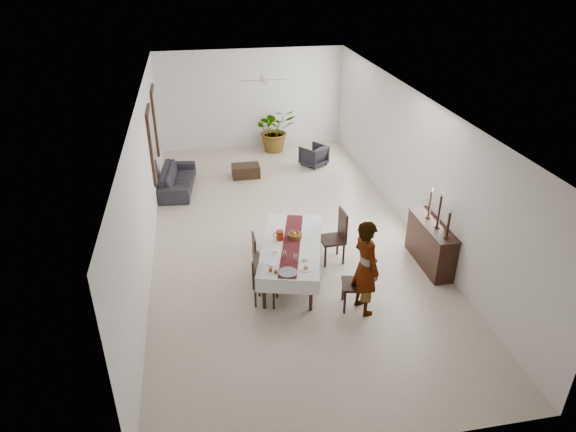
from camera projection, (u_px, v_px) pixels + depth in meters
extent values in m
cube|color=beige|center=(284.00, 232.00, 12.15)|extent=(6.00, 12.00, 0.00)
cube|color=white|center=(284.00, 99.00, 10.66)|extent=(6.00, 12.00, 0.02)
cube|color=white|center=(251.00, 99.00, 16.62)|extent=(6.00, 0.02, 3.20)
cube|color=white|center=(371.00, 359.00, 6.19)|extent=(6.00, 0.02, 3.20)
cube|color=white|center=(145.00, 180.00, 10.92)|extent=(0.02, 12.00, 3.20)
cube|color=white|center=(411.00, 161.00, 11.89)|extent=(0.02, 12.00, 3.20)
cube|color=black|center=(291.00, 245.00, 10.25)|extent=(1.55, 2.53, 0.05)
cylinder|color=black|center=(264.00, 293.00, 9.46)|extent=(0.08, 0.08, 0.69)
cylinder|color=black|center=(311.00, 295.00, 9.41)|extent=(0.08, 0.08, 0.69)
cylinder|color=black|center=(275.00, 233.00, 11.44)|extent=(0.08, 0.08, 0.69)
cylinder|color=black|center=(314.00, 234.00, 11.38)|extent=(0.08, 0.08, 0.69)
cube|color=silver|center=(291.00, 244.00, 10.24)|extent=(1.76, 2.75, 0.01)
cube|color=white|center=(263.00, 249.00, 10.34)|extent=(0.65, 2.46, 0.29)
cube|color=white|center=(320.00, 251.00, 10.27)|extent=(0.65, 2.46, 0.29)
cube|color=white|center=(287.00, 287.00, 9.19)|extent=(1.12, 0.30, 0.29)
cube|color=white|center=(295.00, 220.00, 11.42)|extent=(1.12, 0.30, 0.29)
cube|color=maroon|center=(291.00, 244.00, 10.23)|extent=(0.95, 2.46, 0.00)
cylinder|color=maroon|center=(280.00, 235.00, 10.33)|extent=(0.18, 0.18, 0.20)
torus|color=#991D0B|center=(276.00, 235.00, 10.34)|extent=(0.12, 0.05, 0.12)
cylinder|color=white|center=(296.00, 258.00, 9.63)|extent=(0.07, 0.07, 0.17)
cylinder|color=silver|center=(284.00, 254.00, 9.73)|extent=(0.07, 0.07, 0.17)
cylinder|color=white|center=(305.00, 259.00, 9.68)|extent=(0.09, 0.09, 0.06)
cylinder|color=silver|center=(305.00, 260.00, 9.69)|extent=(0.15, 0.15, 0.01)
cylinder|color=white|center=(275.00, 251.00, 9.94)|extent=(0.09, 0.09, 0.06)
cylinder|color=white|center=(275.00, 252.00, 9.95)|extent=(0.15, 0.15, 0.01)
cylinder|color=silver|center=(306.00, 269.00, 9.43)|extent=(0.24, 0.24, 0.01)
sphere|color=tan|center=(306.00, 268.00, 9.42)|extent=(0.09, 0.09, 0.09)
cylinder|color=white|center=(273.00, 263.00, 9.60)|extent=(0.24, 0.24, 0.01)
cylinder|color=white|center=(278.00, 230.00, 10.73)|extent=(0.24, 0.24, 0.01)
cylinder|color=#46464C|center=(288.00, 272.00, 9.32)|extent=(0.35, 0.35, 0.02)
cylinder|color=brown|center=(276.00, 272.00, 9.30)|extent=(0.06, 0.06, 0.07)
cylinder|color=brown|center=(271.00, 270.00, 9.35)|extent=(0.06, 0.06, 0.07)
cylinder|color=brown|center=(295.00, 236.00, 10.43)|extent=(0.29, 0.29, 0.10)
sphere|color=#9C110F|center=(296.00, 232.00, 10.41)|extent=(0.09, 0.09, 0.09)
sphere|color=#528427|center=(293.00, 232.00, 10.42)|extent=(0.08, 0.08, 0.08)
sphere|color=gold|center=(295.00, 234.00, 10.35)|extent=(0.08, 0.08, 0.08)
cube|color=black|center=(355.00, 284.00, 9.43)|extent=(0.56, 0.56, 0.05)
cylinder|color=black|center=(366.00, 303.00, 9.38)|extent=(0.06, 0.06, 0.48)
cylinder|color=black|center=(364.00, 290.00, 9.72)|extent=(0.06, 0.06, 0.48)
cylinder|color=black|center=(345.00, 302.00, 9.38)|extent=(0.06, 0.06, 0.48)
cylinder|color=black|center=(343.00, 290.00, 9.73)|extent=(0.06, 0.06, 0.48)
cube|color=black|center=(368.00, 270.00, 9.27)|extent=(0.14, 0.48, 0.61)
cube|color=black|center=(332.00, 240.00, 10.84)|extent=(0.52, 0.52, 0.06)
cylinder|color=black|center=(344.00, 254.00, 10.83)|extent=(0.05, 0.05, 0.49)
cylinder|color=black|center=(337.00, 245.00, 11.18)|extent=(0.05, 0.05, 0.49)
cylinder|color=black|center=(325.00, 257.00, 10.75)|extent=(0.05, 0.05, 0.49)
cylinder|color=black|center=(320.00, 247.00, 11.09)|extent=(0.05, 0.05, 0.49)
cube|color=black|center=(343.00, 225.00, 10.73)|extent=(0.07, 0.49, 0.63)
cube|color=black|center=(266.00, 283.00, 9.57)|extent=(0.54, 0.54, 0.05)
cylinder|color=black|center=(259.00, 287.00, 9.85)|extent=(0.05, 0.05, 0.42)
cylinder|color=black|center=(255.00, 298.00, 9.55)|extent=(0.05, 0.05, 0.42)
cylinder|color=black|center=(277.00, 289.00, 9.80)|extent=(0.05, 0.05, 0.42)
cylinder|color=black|center=(274.00, 300.00, 9.50)|extent=(0.05, 0.05, 0.42)
cube|color=black|center=(256.00, 269.00, 9.46)|extent=(0.18, 0.41, 0.54)
cube|color=black|center=(264.00, 259.00, 10.29)|extent=(0.43, 0.43, 0.05)
cylinder|color=black|center=(255.00, 265.00, 10.52)|extent=(0.04, 0.04, 0.42)
cylinder|color=black|center=(257.00, 275.00, 10.22)|extent=(0.04, 0.04, 0.42)
cylinder|color=black|center=(271.00, 263.00, 10.58)|extent=(0.04, 0.04, 0.42)
cylinder|color=black|center=(274.00, 273.00, 10.28)|extent=(0.04, 0.04, 0.42)
cube|color=black|center=(254.00, 248.00, 10.13)|extent=(0.04, 0.42, 0.54)
imported|color=#9A9EA2|center=(366.00, 267.00, 9.16)|extent=(0.60, 0.77, 1.86)
cube|color=black|center=(430.00, 245.00, 10.74)|extent=(0.42, 1.57, 0.94)
cube|color=black|center=(433.00, 225.00, 10.51)|extent=(0.46, 1.63, 0.03)
cylinder|color=black|center=(446.00, 237.00, 9.99)|extent=(0.10, 0.10, 0.03)
cylinder|color=black|center=(448.00, 225.00, 9.87)|extent=(0.05, 0.05, 0.52)
cylinder|color=white|center=(451.00, 211.00, 9.72)|extent=(0.04, 0.04, 0.08)
cylinder|color=black|center=(437.00, 227.00, 10.36)|extent=(0.10, 0.10, 0.03)
cylinder|color=black|center=(439.00, 211.00, 10.19)|extent=(0.05, 0.05, 0.68)
cylinder|color=beige|center=(442.00, 194.00, 10.01)|extent=(0.04, 0.04, 0.08)
cylinder|color=black|center=(428.00, 217.00, 10.72)|extent=(0.10, 0.10, 0.03)
cylinder|color=black|center=(430.00, 204.00, 10.58)|extent=(0.05, 0.05, 0.57)
cylinder|color=white|center=(432.00, 190.00, 10.43)|extent=(0.04, 0.04, 0.08)
imported|color=#29262C|center=(177.00, 179.00, 14.16)|extent=(1.04, 2.17, 0.61)
imported|color=#262429|center=(314.00, 155.00, 15.72)|extent=(0.96, 0.97, 0.64)
cube|color=black|center=(246.00, 171.00, 15.00)|extent=(0.80, 0.54, 0.36)
imported|color=#225120|center=(275.00, 130.00, 16.68)|extent=(1.43, 1.28, 1.43)
cube|color=black|center=(152.00, 145.00, 12.84)|extent=(0.06, 1.05, 1.85)
cube|color=white|center=(154.00, 145.00, 12.84)|extent=(0.01, 0.90, 1.70)
cube|color=black|center=(156.00, 120.00, 14.66)|extent=(0.06, 1.05, 1.85)
cube|color=silver|center=(157.00, 120.00, 14.67)|extent=(0.01, 0.90, 1.70)
cylinder|color=white|center=(263.00, 72.00, 13.31)|extent=(0.04, 0.04, 0.20)
cylinder|color=silver|center=(263.00, 80.00, 13.40)|extent=(0.16, 0.16, 0.08)
cube|color=white|center=(262.00, 77.00, 13.71)|extent=(0.10, 0.55, 0.01)
cube|color=white|center=(265.00, 83.00, 13.10)|extent=(0.10, 0.55, 0.01)
cube|color=silver|center=(277.00, 80.00, 13.46)|extent=(0.55, 0.10, 0.01)
cube|color=silver|center=(250.00, 81.00, 13.35)|extent=(0.55, 0.10, 0.01)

